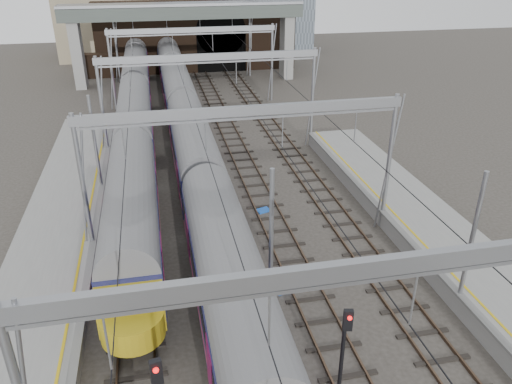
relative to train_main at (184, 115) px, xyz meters
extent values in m
plane|color=#38332D|center=(2.00, -24.66, -2.45)|extent=(160.00, 160.00, 0.00)
cube|color=gray|center=(-8.20, -22.16, -1.90)|extent=(4.20, 55.00, 1.10)
cube|color=slate|center=(-6.15, -22.16, -1.40)|extent=(0.35, 55.00, 0.12)
cube|color=gold|center=(-6.65, -22.16, -1.33)|extent=(0.12, 55.00, 0.01)
cube|color=slate|center=(10.15, -26.16, -1.40)|extent=(0.35, 47.00, 0.12)
cube|color=gold|center=(10.65, -26.16, -1.33)|extent=(0.12, 47.00, 0.01)
cube|color=#4C3828|center=(-4.72, -9.66, -2.36)|extent=(0.08, 80.00, 0.16)
cube|color=#4C3828|center=(-3.28, -9.66, -2.36)|extent=(0.08, 80.00, 0.16)
cube|color=black|center=(-4.00, -9.66, -2.43)|extent=(2.40, 80.00, 0.14)
cube|color=#4C3828|center=(-0.72, -9.66, -2.36)|extent=(0.08, 80.00, 0.16)
cube|color=#4C3828|center=(0.72, -9.66, -2.36)|extent=(0.08, 80.00, 0.16)
cube|color=black|center=(0.00, -9.66, -2.43)|extent=(2.40, 80.00, 0.14)
cube|color=#4C3828|center=(3.28, -9.66, -2.36)|extent=(0.08, 80.00, 0.16)
cube|color=#4C3828|center=(4.72, -9.66, -2.36)|extent=(0.08, 80.00, 0.16)
cube|color=black|center=(4.00, -9.66, -2.43)|extent=(2.40, 80.00, 0.14)
cube|color=#4C3828|center=(7.28, -9.66, -2.36)|extent=(0.08, 80.00, 0.16)
cube|color=#4C3828|center=(8.72, -9.66, -2.36)|extent=(0.08, 80.00, 0.16)
cube|color=black|center=(8.00, -9.66, -2.43)|extent=(2.40, 80.00, 0.14)
cube|color=gray|center=(2.00, -30.66, 5.15)|extent=(16.80, 0.28, 0.50)
cylinder|color=gray|center=(-6.20, -16.66, 1.55)|extent=(0.24, 0.24, 8.00)
cylinder|color=gray|center=(10.20, -16.66, 1.55)|extent=(0.24, 0.24, 8.00)
cube|color=gray|center=(2.00, -16.66, 5.15)|extent=(16.80, 0.28, 0.50)
cylinder|color=gray|center=(-6.20, -2.66, 1.55)|extent=(0.24, 0.24, 8.00)
cylinder|color=gray|center=(10.20, -2.66, 1.55)|extent=(0.24, 0.24, 8.00)
cube|color=gray|center=(2.00, -2.66, 5.15)|extent=(16.80, 0.28, 0.50)
cylinder|color=gray|center=(-6.20, 11.34, 1.55)|extent=(0.24, 0.24, 8.00)
cylinder|color=gray|center=(10.20, 11.34, 1.55)|extent=(0.24, 0.24, 8.00)
cube|color=gray|center=(2.00, 11.34, 5.15)|extent=(16.80, 0.28, 0.50)
cylinder|color=gray|center=(-6.20, 23.34, 1.55)|extent=(0.24, 0.24, 8.00)
cylinder|color=gray|center=(10.20, 23.34, 1.55)|extent=(0.24, 0.24, 8.00)
cube|color=gray|center=(2.00, 23.34, 5.15)|extent=(16.80, 0.28, 0.50)
cube|color=black|center=(-4.00, -9.66, 3.05)|extent=(0.03, 80.00, 0.03)
cube|color=black|center=(0.00, -9.66, 3.05)|extent=(0.03, 80.00, 0.03)
cube|color=black|center=(4.00, -9.66, 3.05)|extent=(0.03, 80.00, 0.03)
cube|color=black|center=(8.00, -9.66, 3.05)|extent=(0.03, 80.00, 0.03)
cube|color=black|center=(4.00, 27.34, 2.05)|extent=(26.00, 2.00, 9.00)
cube|color=black|center=(7.00, 26.32, 0.15)|extent=(6.50, 0.10, 5.20)
cylinder|color=black|center=(7.00, 26.32, 2.75)|extent=(6.50, 0.10, 6.50)
cube|color=black|center=(-8.00, 26.34, -0.95)|extent=(6.00, 1.50, 3.00)
cube|color=gray|center=(-10.50, 21.34, 1.65)|extent=(1.20, 2.50, 8.20)
cube|color=gray|center=(14.50, 21.34, 1.65)|extent=(1.20, 2.50, 8.20)
cube|color=#4B554F|center=(2.00, 21.34, 5.75)|extent=(28.00, 3.00, 1.40)
cube|color=gray|center=(2.00, 21.34, 6.65)|extent=(28.00, 3.00, 0.30)
cube|color=black|center=(0.00, 0.08, -2.10)|extent=(2.12, 62.75, 0.70)
cube|color=#111A3E|center=(0.00, 0.08, -0.25)|extent=(2.69, 62.75, 2.40)
cylinder|color=slate|center=(0.00, 0.08, 0.96)|extent=(2.64, 62.25, 2.64)
cube|color=black|center=(0.00, 0.08, 0.14)|extent=(2.71, 61.55, 0.72)
cube|color=#CA3F5C|center=(0.00, 0.08, -0.92)|extent=(2.71, 61.75, 0.12)
cube|color=black|center=(-4.00, 7.21, -2.10)|extent=(2.11, 62.55, 0.70)
cube|color=#111A3E|center=(-4.00, 7.21, -0.25)|extent=(2.68, 62.55, 2.40)
cylinder|color=slate|center=(-4.00, 7.21, 0.95)|extent=(2.63, 62.05, 2.63)
cube|color=black|center=(-4.00, 7.21, 0.13)|extent=(2.70, 61.35, 0.72)
cube|color=#CA3F5C|center=(-4.00, 7.21, -0.92)|extent=(2.70, 61.55, 0.12)
cube|color=gold|center=(-4.00, -24.21, -0.35)|extent=(2.63, 0.60, 2.20)
cube|color=black|center=(-4.00, -24.38, 0.23)|extent=(2.01, 0.08, 0.96)
cube|color=black|center=(-2.99, -29.77, 1.84)|extent=(0.36, 0.25, 0.86)
sphere|color=red|center=(-2.99, -29.89, 2.03)|extent=(0.17, 0.17, 0.17)
cylinder|color=black|center=(3.18, -28.31, -0.33)|extent=(0.14, 0.14, 4.24)
cube|color=black|center=(3.18, -28.49, 1.53)|extent=(0.34, 0.24, 0.79)
sphere|color=red|center=(3.18, -28.61, 1.70)|extent=(0.16, 0.16, 0.16)
cube|color=blue|center=(0.53, -17.02, -2.40)|extent=(1.01, 0.83, 0.10)
cube|color=blue|center=(3.75, -13.37, -2.40)|extent=(0.98, 0.82, 0.10)
cube|color=blue|center=(3.01, -21.46, -2.39)|extent=(1.06, 0.84, 0.11)
camera|label=1|loc=(-2.38, -40.36, 12.43)|focal=35.00mm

